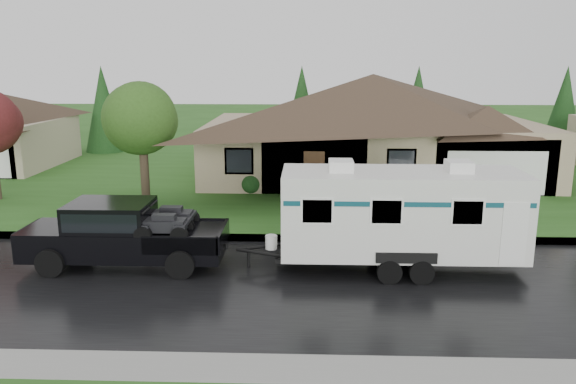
{
  "coord_description": "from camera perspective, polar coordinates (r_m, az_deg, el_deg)",
  "views": [
    {
      "loc": [
        -1.54,
        -17.4,
        6.39
      ],
      "look_at": [
        -2.24,
        2.0,
        1.88
      ],
      "focal_mm": 35.0,
      "sensor_mm": 36.0,
      "label": 1
    }
  ],
  "objects": [
    {
      "name": "pickup_truck",
      "position": [
        18.63,
        -16.6,
        -3.9
      ],
      "size": [
        6.28,
        2.39,
        2.09
      ],
      "color": "black",
      "rests_on": "ground"
    },
    {
      "name": "travel_trailer",
      "position": [
        17.7,
        11.41,
        -2.06
      ],
      "size": [
        7.75,
        2.72,
        3.48
      ],
      "color": "silver",
      "rests_on": "ground"
    },
    {
      "name": "road",
      "position": [
        16.75,
        7.27,
        -9.44
      ],
      "size": [
        140.0,
        8.0,
        0.01
      ],
      "primitive_type": "cube",
      "color": "black",
      "rests_on": "ground"
    },
    {
      "name": "lawn",
      "position": [
        33.05,
        4.69,
        2.02
      ],
      "size": [
        140.0,
        26.0,
        0.15
      ],
      "primitive_type": "cube",
      "color": "#28561B",
      "rests_on": "ground"
    },
    {
      "name": "curb",
      "position": [
        20.7,
        6.24,
        -4.76
      ],
      "size": [
        140.0,
        0.5,
        0.15
      ],
      "primitive_type": "cube",
      "color": "gray",
      "rests_on": "ground"
    },
    {
      "name": "house_main",
      "position": [
        31.6,
        9.1,
        7.84
      ],
      "size": [
        19.44,
        10.8,
        6.9
      ],
      "color": "#9D8B6A",
      "rests_on": "lawn"
    },
    {
      "name": "tree_left_green",
      "position": [
        25.07,
        -14.64,
        6.81
      ],
      "size": [
        3.21,
        3.21,
        5.32
      ],
      "color": "#382B1E",
      "rests_on": "lawn"
    },
    {
      "name": "shrub_row",
      "position": [
        27.54,
        9.4,
        0.88
      ],
      "size": [
        13.6,
        1.0,
        1.0
      ],
      "color": "#143814",
      "rests_on": "lawn"
    },
    {
      "name": "ground",
      "position": [
        18.6,
        6.73,
        -7.1
      ],
      "size": [
        140.0,
        140.0,
        0.0
      ],
      "primitive_type": "plane",
      "color": "#28561B",
      "rests_on": "ground"
    }
  ]
}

